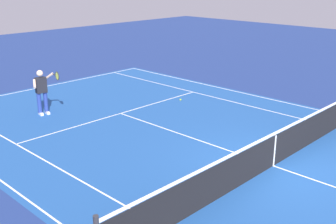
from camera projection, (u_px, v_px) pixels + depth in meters
name	position (u px, v px, depth m)	size (l,w,h in m)	color
ground_plane	(273.00, 166.00, 11.27)	(60.00, 60.00, 0.00)	navy
court_slab	(273.00, 166.00, 11.27)	(24.20, 11.40, 0.00)	#1E4C93
court_line_markings	(273.00, 166.00, 11.27)	(23.85, 11.05, 0.01)	white
tennis_net	(274.00, 149.00, 11.11)	(0.10, 11.70, 1.08)	#2D2D33
tennis_player_near	(42.00, 90.00, 15.13)	(1.13, 0.77, 1.70)	navy
tennis_ball	(180.00, 100.00, 17.09)	(0.07, 0.07, 0.07)	#CCE01E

